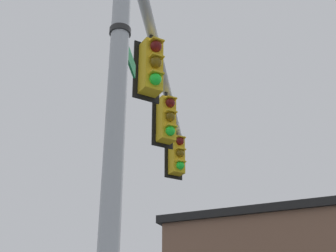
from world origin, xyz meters
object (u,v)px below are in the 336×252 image
Objects in this scene: traffic_light_nearest_pole at (151,67)px; traffic_light_mid_inner at (167,119)px; street_name_sign at (125,44)px; traffic_light_mid_outer at (177,155)px.

traffic_light_mid_inner is (-1.34, -1.78, 0.00)m from traffic_light_nearest_pole.
street_name_sign is (1.28, 1.68, -0.98)m from traffic_light_nearest_pole.
traffic_light_nearest_pole is 2.33m from street_name_sign.
traffic_light_nearest_pole is 1.42× the size of street_name_sign.
traffic_light_nearest_pole reaches higher than street_name_sign.
traffic_light_nearest_pole is at bearing -127.34° from street_name_sign.
traffic_light_mid_outer is (-2.68, -3.55, 0.00)m from traffic_light_nearest_pole.
street_name_sign is at bearing 52.66° from traffic_light_nearest_pole.
traffic_light_mid_inner is 1.42× the size of street_name_sign.
traffic_light_mid_inner is 4.45m from street_name_sign.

